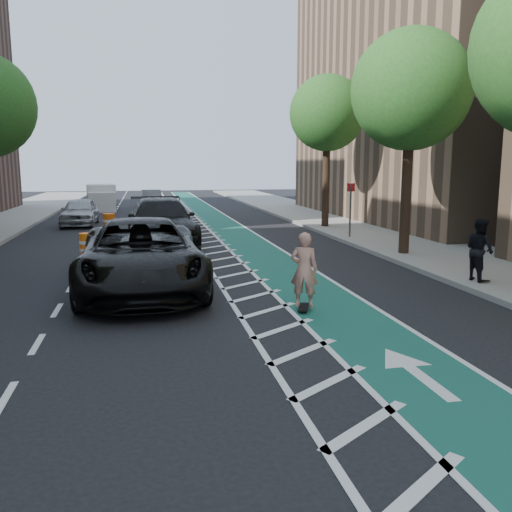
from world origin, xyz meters
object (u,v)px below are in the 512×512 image
object	(u,v)px
skateboarder	(304,270)
suv_far	(161,222)
barrel_a	(105,280)
suv_near	(141,255)

from	to	relation	value
skateboarder	suv_far	world-z (taller)	suv_far
suv_far	barrel_a	xyz separation A→B (m)	(-1.67, -8.63, -0.54)
suv_near	barrel_a	xyz separation A→B (m)	(-0.91, -0.32, -0.54)
skateboarder	suv_far	distance (m)	11.45
skateboarder	barrel_a	size ratio (longest dim) A/B	2.00
suv_near	barrel_a	bearing A→B (deg)	-161.28
skateboarder	barrel_a	xyz separation A→B (m)	(-4.50, 2.46, -0.55)
suv_near	skateboarder	bearing A→B (deg)	-38.79
suv_far	barrel_a	distance (m)	8.81
skateboarder	suv_far	size ratio (longest dim) A/B	0.26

